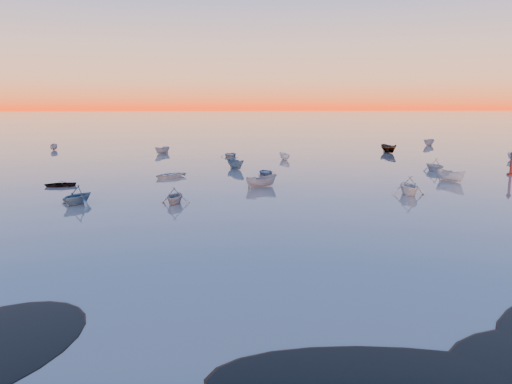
{
  "coord_description": "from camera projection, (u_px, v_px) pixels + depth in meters",
  "views": [
    {
      "loc": [
        0.51,
        -17.6,
        9.2
      ],
      "look_at": [
        3.56,
        28.0,
        0.73
      ],
      "focal_mm": 35.0,
      "sensor_mm": 36.0,
      "label": 1
    }
  ],
  "objects": [
    {
      "name": "ground",
      "position": [
        220.0,
        140.0,
        117.02
      ],
      "size": [
        600.0,
        600.0,
        0.0
      ],
      "primitive_type": "plane",
      "color": "slate",
      "rests_on": "ground"
    },
    {
      "name": "mud_lobes",
      "position": [
        211.0,
        359.0,
        17.92
      ],
      "size": [
        140.0,
        6.0,
        0.07
      ],
      "primitive_type": null,
      "color": "black",
      "rests_on": "ground"
    },
    {
      "name": "moored_fleet",
      "position": [
        219.0,
        165.0,
        70.9
      ],
      "size": [
        124.0,
        58.0,
        1.2
      ],
      "primitive_type": null,
      "color": "silver",
      "rests_on": "ground"
    },
    {
      "name": "boat_near_center",
      "position": [
        261.0,
        187.0,
        53.44
      ],
      "size": [
        2.88,
        4.0,
        1.27
      ],
      "primitive_type": "imported",
      "rotation": [
        0.0,
        0.0,
        1.98
      ],
      "color": "slate",
      "rests_on": "ground"
    },
    {
      "name": "boat_near_right",
      "position": [
        435.0,
        171.0,
        65.37
      ],
      "size": [
        3.96,
        2.54,
        1.28
      ],
      "primitive_type": "imported",
      "rotation": [
        0.0,
        0.0,
        3.4
      ],
      "color": "silver",
      "rests_on": "ground"
    },
    {
      "name": "channel_marker",
      "position": [
        511.0,
        165.0,
        61.72
      ],
      "size": [
        0.89,
        0.89,
        3.15
      ],
      "color": "#48140F",
      "rests_on": "ground"
    }
  ]
}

